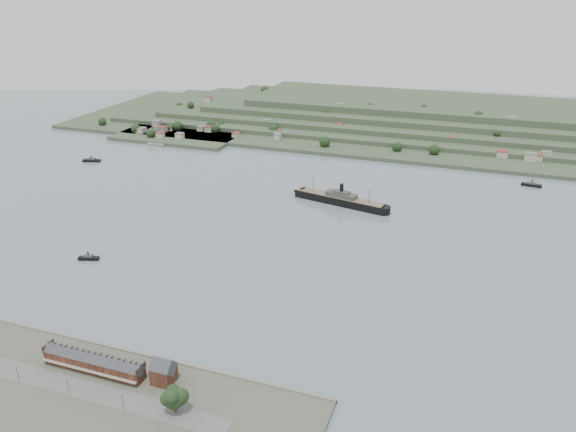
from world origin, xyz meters
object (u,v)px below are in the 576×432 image
(steamship, at_px, (337,199))
(fig_tree, at_px, (174,398))
(tugboat, at_px, (89,258))
(terrace_row, at_px, (94,362))
(gabled_building, at_px, (164,371))

(steamship, relative_size, fig_tree, 6.93)
(tugboat, xyz_separation_m, fig_tree, (135.64, -114.29, 8.72))
(terrace_row, distance_m, fig_tree, 54.91)
(terrace_row, xyz_separation_m, gabled_building, (37.50, 4.02, 1.34))
(gabled_building, bearing_deg, steamship, 86.21)
(terrace_row, distance_m, tugboat, 130.84)
(terrace_row, distance_m, steamship, 269.74)
(steamship, distance_m, tugboat, 212.66)
(gabled_building, bearing_deg, fig_tree, -46.70)
(steamship, bearing_deg, tugboat, -130.14)
(tugboat, relative_size, fig_tree, 1.09)
(steamship, bearing_deg, terrace_row, -101.71)
(terrace_row, height_order, fig_tree, fig_tree)
(fig_tree, bearing_deg, terrace_row, 166.55)
(gabled_building, bearing_deg, terrace_row, -173.88)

